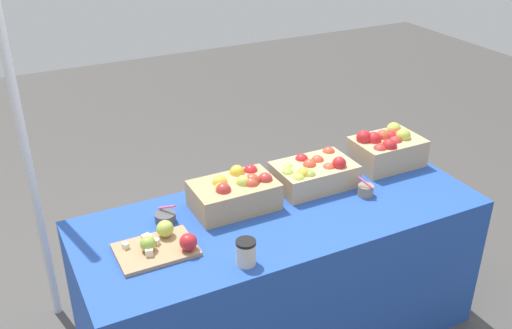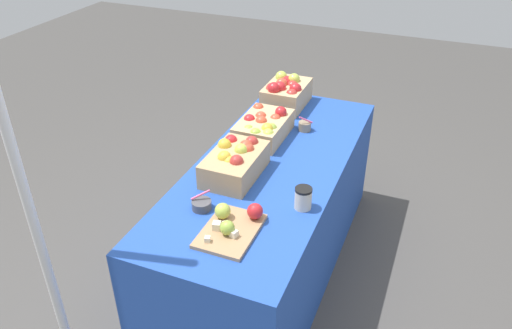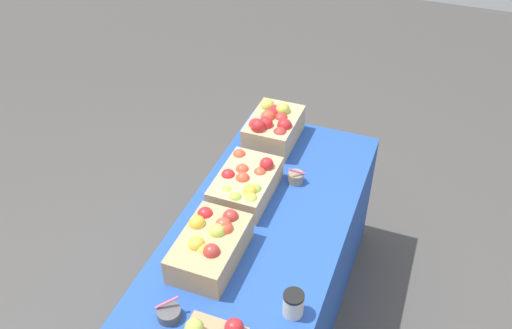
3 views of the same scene
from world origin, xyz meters
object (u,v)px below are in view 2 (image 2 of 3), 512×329
object	(u,v)px
coffee_cup	(303,198)
tent_pole	(19,173)
apple_crate_right	(235,161)
cutting_board_front	(232,224)
apple_crate_left	(286,92)
apple_crate_middle	(264,127)
sample_bowl_near	(305,126)
sample_bowl_mid	(202,205)

from	to	relation	value
coffee_cup	tent_pole	distance (m)	1.22
apple_crate_right	cutting_board_front	distance (m)	0.46
coffee_cup	apple_crate_left	bearing A→B (deg)	23.34
apple_crate_left	tent_pole	size ratio (longest dim) A/B	0.16
apple_crate_right	coffee_cup	world-z (taller)	apple_crate_right
apple_crate_middle	sample_bowl_near	bearing A→B (deg)	-48.24
cutting_board_front	apple_crate_middle	bearing A→B (deg)	12.26
cutting_board_front	sample_bowl_near	bearing A→B (deg)	-0.77
apple_crate_right	cutting_board_front	size ratio (longest dim) A/B	1.20
sample_bowl_mid	apple_crate_middle	bearing A→B (deg)	-0.98
apple_crate_left	sample_bowl_near	xyz separation A→B (m)	(-0.29, -0.22, -0.07)
coffee_cup	tent_pole	size ratio (longest dim) A/B	0.05
apple_crate_right	coffee_cup	xyz separation A→B (m)	(-0.15, -0.41, -0.02)
sample_bowl_mid	apple_crate_left	bearing A→B (deg)	0.55
apple_crate_right	sample_bowl_mid	world-z (taller)	apple_crate_right
sample_bowl_mid	coffee_cup	xyz separation A→B (m)	(0.19, -0.44, 0.03)
sample_bowl_near	coffee_cup	distance (m)	0.79
apple_crate_left	sample_bowl_near	distance (m)	0.37
apple_crate_middle	tent_pole	distance (m)	1.40
cutting_board_front	coffee_cup	xyz separation A→B (m)	(0.27, -0.24, 0.03)
apple_crate_right	sample_bowl_near	size ratio (longest dim) A/B	3.77
apple_crate_middle	coffee_cup	size ratio (longest dim) A/B	3.56
coffee_cup	apple_crate_middle	bearing A→B (deg)	36.44
cutting_board_front	sample_bowl_near	size ratio (longest dim) A/B	3.15
apple_crate_left	sample_bowl_mid	size ratio (longest dim) A/B	3.63
apple_crate_left	apple_crate_middle	world-z (taller)	apple_crate_left
apple_crate_right	tent_pole	world-z (taller)	tent_pole
apple_crate_right	sample_bowl_near	distance (m)	0.64
apple_crate_right	cutting_board_front	world-z (taller)	apple_crate_right
apple_crate_middle	sample_bowl_near	xyz separation A→B (m)	(0.18, -0.20, -0.04)
sample_bowl_near	tent_pole	xyz separation A→B (m)	(-1.43, 0.74, 0.34)
sample_bowl_near	coffee_cup	xyz separation A→B (m)	(-0.75, -0.23, 0.03)
apple_crate_right	apple_crate_left	bearing A→B (deg)	2.35
sample_bowl_near	sample_bowl_mid	bearing A→B (deg)	167.34
apple_crate_middle	sample_bowl_mid	xyz separation A→B (m)	(-0.77, 0.01, -0.05)
apple_crate_left	coffee_cup	distance (m)	1.14
tent_pole	coffee_cup	bearing A→B (deg)	-54.91
apple_crate_middle	sample_bowl_mid	bearing A→B (deg)	179.02
apple_crate_middle	cutting_board_front	xyz separation A→B (m)	(-0.85, -0.18, -0.04)
apple_crate_middle	sample_bowl_mid	world-z (taller)	apple_crate_middle
apple_crate_left	sample_bowl_near	bearing A→B (deg)	-142.46
apple_crate_left	tent_pole	distance (m)	1.82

